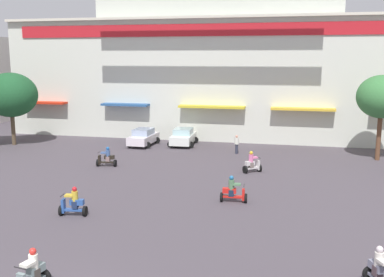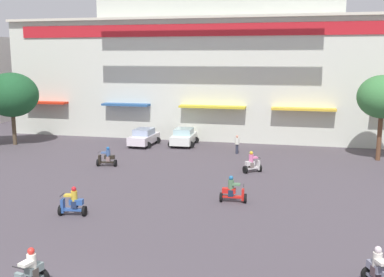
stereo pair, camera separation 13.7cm
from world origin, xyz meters
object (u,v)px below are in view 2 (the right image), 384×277
parked_car_0 (144,137)px  scooter_rider_2 (252,164)px  parked_car_1 (184,137)px  scooter_rider_7 (378,271)px  plaza_tree_1 (382,97)px  scooter_rider_1 (233,192)px  pedestrian_0 (237,143)px  plaza_tree_2 (12,95)px  scooter_rider_5 (30,273)px  scooter_rider_0 (107,158)px  scooter_rider_6 (73,203)px

parked_car_0 → scooter_rider_2: parked_car_0 is taller
parked_car_1 → scooter_rider_7: bearing=-61.2°
plaza_tree_1 → scooter_rider_1: (-9.56, -12.94, -4.31)m
pedestrian_0 → scooter_rider_7: bearing=-69.8°
plaza_tree_2 → pedestrian_0: 20.72m
scooter_rider_2 → pedestrian_0: size_ratio=0.98×
scooter_rider_2 → pedestrian_0: bearing=107.4°
pedestrian_0 → scooter_rider_1: bearing=-83.4°
scooter_rider_5 → parked_car_0: bearing=100.6°
plaza_tree_1 → scooter_rider_0: bearing=-161.1°
parked_car_0 → scooter_rider_0: (-0.01, -8.22, -0.15)m
parked_car_1 → scooter_rider_7: 26.91m
scooter_rider_5 → scooter_rider_6: size_ratio=1.00×
scooter_rider_0 → scooter_rider_2: (10.58, 0.62, 0.01)m
parked_car_0 → plaza_tree_1: bearing=-4.2°
scooter_rider_0 → scooter_rider_7: (16.48, -14.49, 0.02)m
plaza_tree_2 → scooter_rider_2: bearing=-13.3°
scooter_rider_1 → scooter_rider_6: bearing=-152.2°
plaza_tree_2 → scooter_rider_1: (21.86, -12.08, -3.94)m
parked_car_0 → parked_car_1: size_ratio=1.03×
scooter_rider_2 → scooter_rider_7: bearing=-68.7°
parked_car_0 → scooter_rider_2: size_ratio=2.59×
scooter_rider_1 → pedestrian_0: pedestrian_0 is taller
parked_car_0 → scooter_rider_6: size_ratio=2.60×
scooter_rider_0 → scooter_rider_7: scooter_rider_7 is taller
scooter_rider_0 → scooter_rider_2: bearing=3.4°
parked_car_0 → scooter_rider_2: (10.57, -7.59, -0.14)m
scooter_rider_1 → scooter_rider_6: scooter_rider_6 is taller
scooter_rider_2 → pedestrian_0: (-1.86, 5.95, 0.26)m
scooter_rider_0 → pedestrian_0: bearing=37.0°
scooter_rider_1 → scooter_rider_7: (6.28, -8.30, 0.02)m
scooter_rider_6 → scooter_rider_1: bearing=27.8°
parked_car_0 → scooter_rider_1: parked_car_0 is taller
parked_car_0 → scooter_rider_7: bearing=-54.0°
scooter_rider_2 → scooter_rider_5: scooter_rider_2 is taller
scooter_rider_2 → parked_car_0: bearing=144.3°
parked_car_0 → scooter_rider_1: (10.19, -14.41, -0.16)m
scooter_rider_7 → scooter_rider_6: bearing=162.8°
scooter_rider_6 → scooter_rider_7: scooter_rider_6 is taller
scooter_rider_6 → plaza_tree_1: bearing=44.7°
plaza_tree_2 → parked_car_0: bearing=11.3°
plaza_tree_2 → scooter_rider_0: (11.67, -5.88, -3.94)m
parked_car_1 → scooter_rider_2: 11.03m
scooter_rider_6 → pedestrian_0: pedestrian_0 is taller
scooter_rider_5 → scooter_rider_1: bearing=64.2°
parked_car_0 → pedestrian_0: 8.86m
parked_car_0 → scooter_rider_1: 17.65m
scooter_rider_5 → parked_car_1: bearing=92.8°
scooter_rider_1 → scooter_rider_2: size_ratio=0.99×
scooter_rider_0 → scooter_rider_2: scooter_rider_2 is taller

